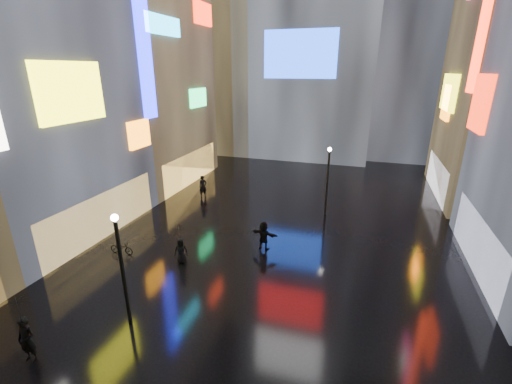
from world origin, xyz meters
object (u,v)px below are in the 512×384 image
at_px(lamp_near, 122,265).
at_px(pedestrian_0, 27,340).
at_px(lamp_far, 328,177).
at_px(bicycle, 122,248).

xyz_separation_m(lamp_near, pedestrian_0, (-2.33, -2.80, -1.99)).
height_order(lamp_far, bicycle, lamp_far).
relative_size(lamp_near, lamp_far, 1.00).
height_order(pedestrian_0, bicycle, pedestrian_0).
height_order(lamp_near, pedestrian_0, lamp_near).
bearing_deg(lamp_near, bicycle, 131.01).
bearing_deg(lamp_far, pedestrian_0, -116.93).
distance_m(lamp_far, pedestrian_0, 19.73).
relative_size(lamp_far, bicycle, 3.41).
xyz_separation_m(lamp_far, bicycle, (-10.86, -9.76, -2.54)).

